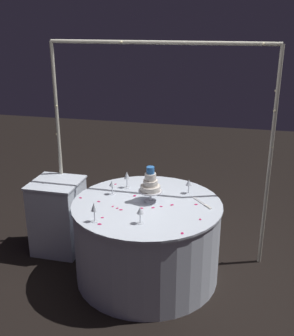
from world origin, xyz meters
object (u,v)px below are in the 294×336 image
(wine_glass_0, at_px, (94,208))
(wine_glass_2, at_px, (189,183))
(decorative_arch, at_px, (159,120))
(wine_glass_3, at_px, (112,184))
(tiered_cake, at_px, (150,184))
(side_table, at_px, (58,216))
(cake_knife, at_px, (203,203))
(wine_glass_1, at_px, (140,211))
(main_table, at_px, (147,240))
(wine_glass_4, at_px, (127,176))

(wine_glass_0, relative_size, wine_glass_2, 1.23)
(decorative_arch, height_order, wine_glass_3, decorative_arch)
(tiered_cake, relative_size, wine_glass_2, 2.44)
(side_table, height_order, wine_glass_2, wine_glass_2)
(decorative_arch, distance_m, wine_glass_3, 0.77)
(wine_glass_3, relative_size, cake_knife, 0.57)
(decorative_arch, distance_m, wine_glass_1, 1.04)
(main_table, relative_size, wine_glass_2, 9.98)
(decorative_arch, xyz_separation_m, wine_glass_4, (-0.28, -0.18, -0.54))
(main_table, relative_size, wine_glass_4, 8.26)
(main_table, bearing_deg, side_table, 166.22)
(decorative_arch, distance_m, wine_glass_2, 0.68)
(decorative_arch, bearing_deg, wine_glass_0, -109.78)
(tiered_cake, bearing_deg, wine_glass_0, -125.68)
(side_table, bearing_deg, wine_glass_3, -11.12)
(main_table, height_order, wine_glass_2, wine_glass_2)
(tiered_cake, distance_m, wine_glass_2, 0.42)
(side_table, xyz_separation_m, wine_glass_0, (0.69, -0.70, 0.50))
(decorative_arch, xyz_separation_m, wine_glass_1, (0.04, -0.88, -0.56))
(wine_glass_0, bearing_deg, wine_glass_2, 48.55)
(wine_glass_0, bearing_deg, decorative_arch, 70.22)
(wine_glass_2, xyz_separation_m, cake_knife, (0.16, -0.21, -0.10))
(wine_glass_2, bearing_deg, side_table, -177.32)
(wine_glass_2, bearing_deg, wine_glass_4, -179.80)
(decorative_arch, bearing_deg, tiered_cake, -87.26)
(decorative_arch, xyz_separation_m, tiered_cake, (0.02, -0.44, -0.50))
(main_table, distance_m, wine_glass_2, 0.67)
(main_table, relative_size, tiered_cake, 4.09)
(main_table, height_order, cake_knife, cake_knife)
(main_table, distance_m, tiered_cake, 0.55)
(wine_glass_3, bearing_deg, decorative_arch, 44.79)
(side_table, relative_size, wine_glass_0, 4.58)
(tiered_cake, bearing_deg, wine_glass_3, 169.50)
(decorative_arch, height_order, wine_glass_0, decorative_arch)
(cake_knife, bearing_deg, wine_glass_0, -146.57)
(wine_glass_0, xyz_separation_m, wine_glass_4, (0.06, 0.76, -0.00))
(wine_glass_0, bearing_deg, wine_glass_4, 85.60)
(wine_glass_0, bearing_deg, wine_glass_3, 93.21)
(wine_glass_4, relative_size, cake_knife, 0.69)
(wine_glass_0, xyz_separation_m, cake_knife, (0.84, 0.55, -0.12))
(wine_glass_3, bearing_deg, wine_glass_0, -86.79)
(tiered_cake, xyz_separation_m, wine_glass_2, (0.32, 0.27, -0.07))
(tiered_cake, bearing_deg, wine_glass_1, -87.88)
(wine_glass_0, height_order, wine_glass_3, wine_glass_0)
(tiered_cake, relative_size, wine_glass_3, 2.44)
(wine_glass_0, height_order, wine_glass_2, wine_glass_0)
(wine_glass_0, distance_m, wine_glass_4, 0.77)
(wine_glass_1, relative_size, wine_glass_2, 1.06)
(wine_glass_1, relative_size, cake_knife, 0.61)
(wine_glass_0, relative_size, wine_glass_1, 1.16)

